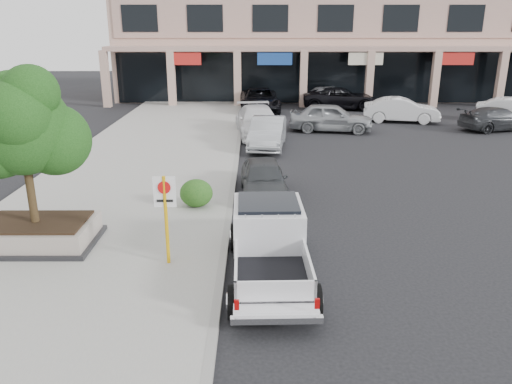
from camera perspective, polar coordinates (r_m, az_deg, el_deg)
ground at (r=12.91m, az=3.08°, el=-8.74°), size 120.00×120.00×0.00m
sidewalk at (r=19.02m, az=-14.72°, el=-0.01°), size 8.00×52.00×0.15m
curb at (r=18.43m, az=-2.75°, el=0.00°), size 0.20×52.00×0.15m
strip_mall at (r=46.25m, az=11.16°, el=16.65°), size 40.55×12.43×9.50m
planter at (r=15.04m, az=-23.74°, el=-4.32°), size 3.20×2.20×0.68m
planter_tree at (r=14.34m, az=-24.51°, el=6.83°), size 2.90×2.55×4.00m
no_parking_sign at (r=12.49m, az=-10.30°, el=-1.81°), size 0.55×0.09×2.30m
hedge at (r=16.70m, az=-6.84°, el=-0.13°), size 1.10×0.99×0.93m
pickup_truck at (r=12.11m, az=1.60°, el=-6.26°), size 2.09×5.33×1.66m
curb_car_a at (r=17.96m, az=0.89°, el=1.56°), size 1.83×4.09×1.37m
curb_car_b at (r=25.48m, az=1.34°, el=6.80°), size 2.16×4.80×1.53m
curb_car_c at (r=28.28m, az=0.24°, el=8.06°), size 2.89×5.82×1.62m
curb_car_d at (r=36.79m, az=0.41°, el=10.49°), size 3.00×6.08×1.66m
lot_car_a at (r=29.83m, az=8.58°, el=8.43°), size 5.11×2.71×1.66m
lot_car_b at (r=33.86m, az=16.28°, el=8.99°), size 4.96×2.52×1.56m
lot_car_c at (r=33.14m, az=25.91°, el=7.53°), size 5.02×3.05×1.36m
lot_car_d at (r=38.36m, az=9.74°, el=10.50°), size 5.97×3.30×1.58m
lot_car_e at (r=39.80m, az=8.56°, el=10.84°), size 5.04×3.39×1.59m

